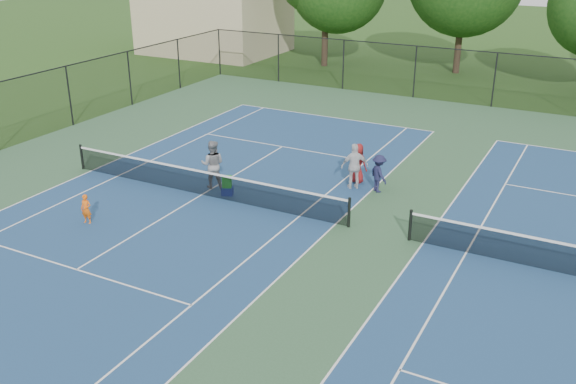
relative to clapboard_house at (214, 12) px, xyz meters
The scene contains 12 objects.
ground 34.11m from the clapboard_house, 47.39° to the right, with size 140.00×140.00×0.00m, color #234716.
court_pad 34.11m from the clapboard_house, 47.39° to the right, with size 36.00×36.00×0.01m, color #325939.
tennis_court_left 29.83m from the clapboard_house, 57.38° to the right, with size 12.00×23.83×1.07m.
perimeter_fence 34.00m from the clapboard_house, 47.39° to the right, with size 36.08×36.08×3.02m.
clapboard_house is the anchor object (origin of this frame).
child_player 32.14m from the clapboard_house, 64.13° to the right, with size 0.38×0.25×1.03m, color orange.
instructor 29.03m from the clapboard_house, 56.53° to the right, with size 0.92×0.71×1.89m, color gray.
bystander_a 30.14m from the clapboard_house, 46.25° to the right, with size 1.05×0.44×1.79m, color silver.
bystander_b 30.74m from the clapboard_house, 44.84° to the right, with size 0.95×0.54×1.46m, color #1C1D3E.
bystander_c 29.59m from the clapboard_house, 45.57° to the right, with size 0.77×0.50×1.58m, color maroon.
ball_crate 29.94m from the clapboard_house, 55.54° to the right, with size 0.41×0.29×0.33m, color navy.
ball_hopper 29.90m from the clapboard_house, 55.54° to the right, with size 0.34×0.27×0.43m, color green.
Camera 1 is at (6.17, -18.10, 9.34)m, focal length 40.00 mm.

